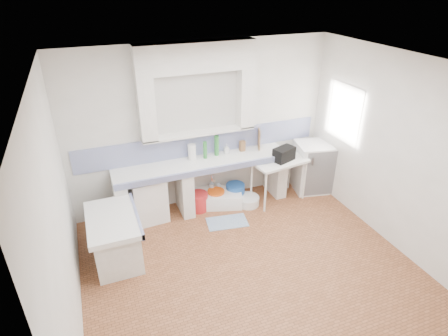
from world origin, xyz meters
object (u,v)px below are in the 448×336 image
object	(u,v)px
sink	(216,199)
fridge	(312,167)
stove	(148,198)
side_table	(278,180)

from	to	relation	value
sink	fridge	world-z (taller)	fridge
stove	side_table	distance (m)	2.31
side_table	sink	bearing A→B (deg)	159.23
sink	side_table	size ratio (longest dim) A/B	0.95
sink	side_table	xyz separation A→B (m)	(1.11, -0.25, 0.29)
fridge	side_table	bearing A→B (deg)	-159.52
stove	sink	world-z (taller)	stove
stove	fridge	distance (m)	3.06
stove	sink	size ratio (longest dim) A/B	0.85
stove	side_table	bearing A→B (deg)	-10.09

